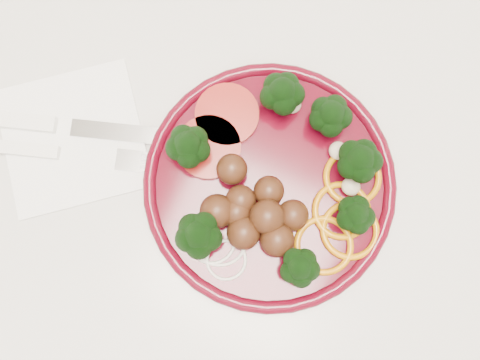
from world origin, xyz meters
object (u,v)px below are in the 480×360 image
at_px(napkin, 73,138).
at_px(knife, 50,125).
at_px(fork, 42,151).
at_px(plate, 273,186).

height_order(napkin, knife, knife).
distance_m(knife, fork, 0.03).
distance_m(plate, napkin, 0.22).
distance_m(napkin, knife, 0.03).
bearing_deg(plate, knife, -171.34).
relative_size(napkin, knife, 0.66).
xyz_separation_m(plate, knife, (-0.25, -0.04, -0.01)).
height_order(plate, knife, plate).
bearing_deg(fork, knife, 83.00).
bearing_deg(knife, fork, -97.00).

